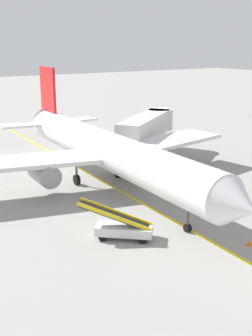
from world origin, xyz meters
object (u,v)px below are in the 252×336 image
belt_loader_forward_hold (122,227)px  safety_cone_nose_right (128,179)px  safety_cone_nose_left (135,162)px  safety_cone_wingtip_left (159,170)px  baggage_tug_near_wing (214,183)px  safety_cone_wingtip_right (249,243)px  jet_bridge (149,126)px  airliner (105,149)px

belt_loader_forward_hold → safety_cone_nose_right: size_ratio=10.39×
belt_loader_forward_hold → safety_cone_nose_left: bearing=52.7°
belt_loader_forward_hold → safety_cone_wingtip_left: (11.63, 11.04, -0.56)m
belt_loader_forward_hold → safety_cone_nose_left: belt_loader_forward_hold is taller
baggage_tug_near_wing → safety_cone_wingtip_right: bearing=-121.8°
jet_bridge → airliner: bearing=-146.1°
safety_cone_nose_left → safety_cone_wingtip_left: size_ratio=1.00×
baggage_tug_near_wing → safety_cone_nose_right: bearing=122.2°
baggage_tug_near_wing → safety_cone_wingtip_left: bearing=90.5°
airliner → baggage_tug_near_wing: bearing=-45.8°
safety_cone_nose_right → safety_cone_wingtip_right: bearing=-93.8°
baggage_tug_near_wing → safety_cone_wingtip_left: (-0.07, 7.75, -0.71)m
safety_cone_nose_left → airliner: bearing=-145.8°
safety_cone_nose_left → safety_cone_wingtip_right: size_ratio=1.00×
baggage_tug_near_wing → safety_cone_nose_left: bearing=92.2°
airliner → belt_loader_forward_hold: size_ratio=7.72×
jet_bridge → safety_cone_nose_right: size_ratio=26.90×
safety_cone_nose_left → safety_cone_wingtip_right: (-5.02, -20.28, 0.00)m
baggage_tug_near_wing → safety_cone_nose_left: (-0.44, 11.45, -0.71)m
safety_cone_nose_right → safety_cone_wingtip_right: (-1.05, -15.83, 0.00)m
baggage_tug_near_wing → belt_loader_forward_hold: size_ratio=0.60×
baggage_tug_near_wing → safety_cone_wingtip_right: (-5.47, -8.83, -0.71)m
safety_cone_nose_left → safety_cone_nose_right: same height
jet_bridge → safety_cone_nose_left: jet_bridge is taller
safety_cone_wingtip_left → safety_cone_wingtip_right: 17.43m
airliner → jet_bridge: 11.84m
airliner → safety_cone_nose_left: (6.43, 4.37, -3.20)m
belt_loader_forward_hold → safety_cone_wingtip_right: belt_loader_forward_hold is taller
safety_cone_wingtip_right → belt_loader_forward_hold: bearing=138.4°
airliner → jet_bridge: airliner is taller
baggage_tug_near_wing → safety_cone_nose_left: 11.48m
airliner → safety_cone_nose_left: airliner is taller
jet_bridge → safety_cone_wingtip_right: size_ratio=26.90×
safety_cone_nose_left → safety_cone_wingtip_left: (0.38, -3.71, 0.00)m
safety_cone_nose_right → safety_cone_nose_left: bearing=48.3°
jet_bridge → baggage_tug_near_wing: size_ratio=4.34×
jet_bridge → safety_cone_wingtip_right: jet_bridge is taller
safety_cone_nose_right → belt_loader_forward_hold: bearing=-125.3°
belt_loader_forward_hold → jet_bridge: bearing=49.2°
safety_cone_nose_left → safety_cone_wingtip_right: same height
baggage_tug_near_wing → safety_cone_nose_left: baggage_tug_near_wing is taller
jet_bridge → baggage_tug_near_wing: jet_bridge is taller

